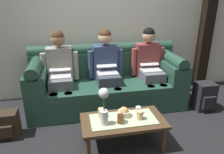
{
  "coord_description": "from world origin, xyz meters",
  "views": [
    {
      "loc": [
        -0.55,
        -1.98,
        1.68
      ],
      "look_at": [
        0.01,
        0.79,
        0.61
      ],
      "focal_mm": 34.27,
      "sensor_mm": 36.0,
      "label": 1
    }
  ],
  "objects_px": {
    "person_middle": "(106,66)",
    "cup_near_left": "(101,113)",
    "coffee_table": "(123,123)",
    "backpack_left": "(4,125)",
    "snack_bowl": "(124,112)",
    "person_left": "(60,69)",
    "cup_far_left": "(140,115)",
    "flower_vase": "(104,105)",
    "backpack_right": "(204,97)",
    "person_right": "(149,63)",
    "couch": "(107,83)",
    "cup_near_right": "(121,118)",
    "cup_far_center": "(138,110)"
  },
  "relations": [
    {
      "from": "person_middle",
      "to": "cup_near_left",
      "type": "distance_m",
      "value": 1.04
    },
    {
      "from": "coffee_table",
      "to": "backpack_left",
      "type": "xyz_separation_m",
      "value": [
        -1.43,
        0.46,
        -0.14
      ]
    },
    {
      "from": "coffee_table",
      "to": "snack_bowl",
      "type": "relative_size",
      "value": 6.83
    },
    {
      "from": "person_left",
      "to": "snack_bowl",
      "type": "distance_m",
      "value": 1.28
    },
    {
      "from": "coffee_table",
      "to": "cup_far_left",
      "type": "xyz_separation_m",
      "value": [
        0.18,
        -0.04,
        0.1
      ]
    },
    {
      "from": "person_middle",
      "to": "coffee_table",
      "type": "bearing_deg",
      "value": -90.0
    },
    {
      "from": "flower_vase",
      "to": "backpack_right",
      "type": "distance_m",
      "value": 1.85
    },
    {
      "from": "coffee_table",
      "to": "cup_far_left",
      "type": "bearing_deg",
      "value": -12.17
    },
    {
      "from": "flower_vase",
      "to": "person_right",
      "type": "bearing_deg",
      "value": 50.53
    },
    {
      "from": "couch",
      "to": "person_left",
      "type": "bearing_deg",
      "value": -179.67
    },
    {
      "from": "cup_far_left",
      "to": "person_right",
      "type": "bearing_deg",
      "value": 64.94
    },
    {
      "from": "flower_vase",
      "to": "snack_bowl",
      "type": "distance_m",
      "value": 0.34
    },
    {
      "from": "couch",
      "to": "person_middle",
      "type": "bearing_deg",
      "value": -90.0
    },
    {
      "from": "cup_near_left",
      "to": "cup_near_right",
      "type": "height_order",
      "value": "cup_near_left"
    },
    {
      "from": "couch",
      "to": "backpack_left",
      "type": "distance_m",
      "value": 1.58
    },
    {
      "from": "person_left",
      "to": "person_right",
      "type": "distance_m",
      "value": 1.42
    },
    {
      "from": "couch",
      "to": "person_middle",
      "type": "xyz_separation_m",
      "value": [
        0.0,
        -0.0,
        0.29
      ]
    },
    {
      "from": "snack_bowl",
      "to": "backpack_right",
      "type": "bearing_deg",
      "value": 20.15
    },
    {
      "from": "couch",
      "to": "cup_near_right",
      "type": "bearing_deg",
      "value": -92.26
    },
    {
      "from": "cup_far_center",
      "to": "cup_far_left",
      "type": "relative_size",
      "value": 0.87
    },
    {
      "from": "snack_bowl",
      "to": "cup_far_left",
      "type": "relative_size",
      "value": 1.41
    },
    {
      "from": "backpack_right",
      "to": "cup_near_right",
      "type": "bearing_deg",
      "value": -156.71
    },
    {
      "from": "person_left",
      "to": "person_middle",
      "type": "height_order",
      "value": "same"
    },
    {
      "from": "cup_near_left",
      "to": "cup_far_left",
      "type": "bearing_deg",
      "value": -17.97
    },
    {
      "from": "person_right",
      "to": "couch",
      "type": "bearing_deg",
      "value": 179.67
    },
    {
      "from": "coffee_table",
      "to": "backpack_right",
      "type": "relative_size",
      "value": 2.2
    },
    {
      "from": "person_left",
      "to": "cup_near_left",
      "type": "xyz_separation_m",
      "value": [
        0.47,
        -0.99,
        -0.25
      ]
    },
    {
      "from": "person_left",
      "to": "person_middle",
      "type": "xyz_separation_m",
      "value": [
        0.71,
        -0.0,
        0.0
      ]
    },
    {
      "from": "cup_far_center",
      "to": "cup_far_left",
      "type": "xyz_separation_m",
      "value": [
        -0.02,
        -0.13,
        0.01
      ]
    },
    {
      "from": "backpack_left",
      "to": "flower_vase",
      "type": "bearing_deg",
      "value": -23.37
    },
    {
      "from": "coffee_table",
      "to": "cup_far_center",
      "type": "distance_m",
      "value": 0.25
    },
    {
      "from": "couch",
      "to": "flower_vase",
      "type": "height_order",
      "value": "couch"
    },
    {
      "from": "person_right",
      "to": "cup_near_right",
      "type": "xyz_separation_m",
      "value": [
        -0.76,
        -1.14,
        -0.25
      ]
    },
    {
      "from": "snack_bowl",
      "to": "cup_near_right",
      "type": "xyz_separation_m",
      "value": [
        -0.07,
        -0.12,
        0.0
      ]
    },
    {
      "from": "person_middle",
      "to": "flower_vase",
      "type": "relative_size",
      "value": 2.83
    },
    {
      "from": "coffee_table",
      "to": "backpack_right",
      "type": "distance_m",
      "value": 1.58
    },
    {
      "from": "couch",
      "to": "flower_vase",
      "type": "distance_m",
      "value": 1.19
    },
    {
      "from": "coffee_table",
      "to": "cup_near_left",
      "type": "bearing_deg",
      "value": 157.84
    },
    {
      "from": "person_middle",
      "to": "backpack_left",
      "type": "relative_size",
      "value": 3.43
    },
    {
      "from": "couch",
      "to": "cup_near_right",
      "type": "height_order",
      "value": "couch"
    },
    {
      "from": "person_right",
      "to": "flower_vase",
      "type": "bearing_deg",
      "value": -129.47
    },
    {
      "from": "cup_near_left",
      "to": "cup_far_center",
      "type": "xyz_separation_m",
      "value": [
        0.45,
        -0.01,
        -0.01
      ]
    },
    {
      "from": "flower_vase",
      "to": "snack_bowl",
      "type": "relative_size",
      "value": 3.05
    },
    {
      "from": "cup_far_left",
      "to": "cup_near_left",
      "type": "bearing_deg",
      "value": 162.03
    },
    {
      "from": "couch",
      "to": "backpack_left",
      "type": "relative_size",
      "value": 6.67
    },
    {
      "from": "person_left",
      "to": "backpack_left",
      "type": "distance_m",
      "value": 1.07
    },
    {
      "from": "snack_bowl",
      "to": "cup_near_right",
      "type": "relative_size",
      "value": 1.51
    },
    {
      "from": "cup_far_center",
      "to": "backpack_right",
      "type": "xyz_separation_m",
      "value": [
        1.25,
        0.5,
        -0.18
      ]
    },
    {
      "from": "cup_far_left",
      "to": "backpack_left",
      "type": "relative_size",
      "value": 0.28
    },
    {
      "from": "cup_near_right",
      "to": "coffee_table",
      "type": "bearing_deg",
      "value": 52.56
    }
  ]
}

